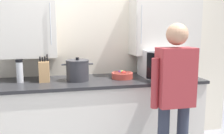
{
  "coord_description": "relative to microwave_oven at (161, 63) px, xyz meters",
  "views": [
    {
      "loc": [
        -0.45,
        -2.12,
        1.53
      ],
      "look_at": [
        0.15,
        0.56,
        1.1
      ],
      "focal_mm": 38.44,
      "sensor_mm": 36.0,
      "label": 1
    }
  ],
  "objects": [
    {
      "name": "stock_pot",
      "position": [
        -1.04,
        -0.04,
        -0.05
      ],
      "size": [
        0.36,
        0.26,
        0.27
      ],
      "color": "#2D2D33",
      "rests_on": "counter_unit"
    },
    {
      "name": "back_wall_tiled",
      "position": [
        -0.8,
        0.3,
        0.34
      ],
      "size": [
        3.96,
        0.44,
        2.82
      ],
      "color": "beige",
      "rests_on": "ground_plane"
    },
    {
      "name": "counter_unit",
      "position": [
        -0.8,
        -0.04,
        -0.64
      ],
      "size": [
        2.45,
        0.71,
        0.95
      ],
      "color": "beige",
      "rests_on": "ground_plane"
    },
    {
      "name": "person_figure",
      "position": [
        -0.2,
        -0.76,
        -0.17
      ],
      "size": [
        0.49,
        0.57,
        1.58
      ],
      "color": "#282D3D",
      "rests_on": "ground_plane"
    },
    {
      "name": "fruit_bowl",
      "position": [
        -0.51,
        -0.04,
        -0.12
      ],
      "size": [
        0.25,
        0.25,
        0.1
      ],
      "color": "#AD3D33",
      "rests_on": "counter_unit"
    },
    {
      "name": "thermos_flask",
      "position": [
        -1.67,
        -0.01,
        -0.04
      ],
      "size": [
        0.08,
        0.08,
        0.26
      ],
      "color": "#B7BABF",
      "rests_on": "counter_unit"
    },
    {
      "name": "microwave_oven",
      "position": [
        0.0,
        0.0,
        0.0
      ],
      "size": [
        0.56,
        0.74,
        0.33
      ],
      "color": "#B7BABF",
      "rests_on": "counter_unit"
    },
    {
      "name": "knife_block",
      "position": [
        -1.41,
        -0.02,
        -0.05
      ],
      "size": [
        0.11,
        0.15,
        0.31
      ],
      "color": "tan",
      "rests_on": "counter_unit"
    }
  ]
}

